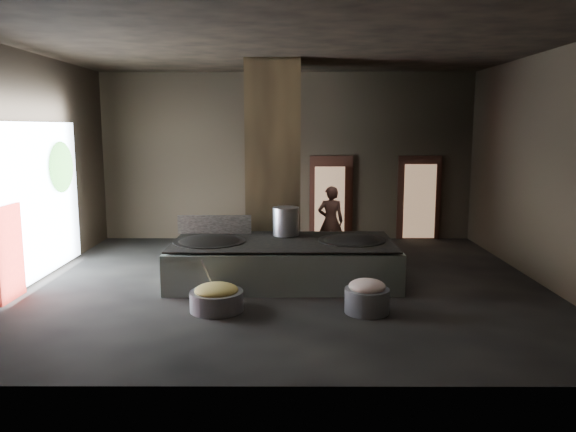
{
  "coord_description": "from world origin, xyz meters",
  "views": [
    {
      "loc": [
        0.06,
        -10.77,
        3.05
      ],
      "look_at": [
        0.03,
        0.57,
        1.25
      ],
      "focal_mm": 35.0,
      "sensor_mm": 36.0,
      "label": 1
    }
  ],
  "objects_px": {
    "hearth_platform": "(283,263)",
    "wok_right": "(351,244)",
    "meat_basin": "(367,301)",
    "stock_pot": "(286,221)",
    "wok_left": "(209,245)",
    "cook": "(331,221)",
    "veg_basin": "(217,301)"
  },
  "relations": [
    {
      "from": "wok_right",
      "to": "stock_pot",
      "type": "relative_size",
      "value": 2.25
    },
    {
      "from": "meat_basin",
      "to": "wok_right",
      "type": "bearing_deg",
      "value": 91.82
    },
    {
      "from": "hearth_platform",
      "to": "cook",
      "type": "relative_size",
      "value": 2.63
    },
    {
      "from": "cook",
      "to": "veg_basin",
      "type": "xyz_separation_m",
      "value": [
        -2.2,
        -4.02,
        -0.68
      ]
    },
    {
      "from": "wok_left",
      "to": "meat_basin",
      "type": "xyz_separation_m",
      "value": [
        2.86,
        -1.83,
        -0.55
      ]
    },
    {
      "from": "wok_right",
      "to": "stock_pot",
      "type": "bearing_deg",
      "value": 158.96
    },
    {
      "from": "veg_basin",
      "to": "wok_left",
      "type": "bearing_deg",
      "value": 101.5
    },
    {
      "from": "wok_right",
      "to": "veg_basin",
      "type": "xyz_separation_m",
      "value": [
        -2.45,
        -1.83,
        -0.58
      ]
    },
    {
      "from": "wok_right",
      "to": "meat_basin",
      "type": "xyz_separation_m",
      "value": [
        0.06,
        -1.93,
        -0.55
      ]
    },
    {
      "from": "hearth_platform",
      "to": "wok_left",
      "type": "relative_size",
      "value": 3.17
    },
    {
      "from": "stock_pot",
      "to": "veg_basin",
      "type": "relative_size",
      "value": 0.64
    },
    {
      "from": "hearth_platform",
      "to": "wok_right",
      "type": "relative_size",
      "value": 3.41
    },
    {
      "from": "wok_left",
      "to": "meat_basin",
      "type": "bearing_deg",
      "value": -32.55
    },
    {
      "from": "cook",
      "to": "stock_pot",
      "type": "bearing_deg",
      "value": 56.94
    },
    {
      "from": "wok_right",
      "to": "meat_basin",
      "type": "height_order",
      "value": "wok_right"
    },
    {
      "from": "wok_left",
      "to": "stock_pot",
      "type": "relative_size",
      "value": 2.42
    },
    {
      "from": "wok_right",
      "to": "veg_basin",
      "type": "relative_size",
      "value": 1.45
    },
    {
      "from": "cook",
      "to": "meat_basin",
      "type": "xyz_separation_m",
      "value": [
        0.31,
        -4.12,
        -0.64
      ]
    },
    {
      "from": "hearth_platform",
      "to": "veg_basin",
      "type": "height_order",
      "value": "hearth_platform"
    },
    {
      "from": "stock_pot",
      "to": "wok_right",
      "type": "bearing_deg",
      "value": -21.04
    },
    {
      "from": "stock_pot",
      "to": "veg_basin",
      "type": "bearing_deg",
      "value": -116.25
    },
    {
      "from": "veg_basin",
      "to": "meat_basin",
      "type": "bearing_deg",
      "value": -2.22
    },
    {
      "from": "wok_left",
      "to": "veg_basin",
      "type": "xyz_separation_m",
      "value": [
        0.35,
        -1.73,
        -0.58
      ]
    },
    {
      "from": "wok_right",
      "to": "cook",
      "type": "height_order",
      "value": "cook"
    },
    {
      "from": "wok_left",
      "to": "wok_right",
      "type": "bearing_deg",
      "value": 2.05
    },
    {
      "from": "hearth_platform",
      "to": "veg_basin",
      "type": "xyz_separation_m",
      "value": [
        -1.1,
        -1.78,
        -0.22
      ]
    },
    {
      "from": "wok_right",
      "to": "cook",
      "type": "bearing_deg",
      "value": 96.43
    },
    {
      "from": "hearth_platform",
      "to": "cook",
      "type": "distance_m",
      "value": 2.54
    },
    {
      "from": "stock_pot",
      "to": "hearth_platform",
      "type": "bearing_deg",
      "value": -95.19
    },
    {
      "from": "hearth_platform",
      "to": "wok_left",
      "type": "xyz_separation_m",
      "value": [
        -1.45,
        -0.05,
        0.37
      ]
    },
    {
      "from": "hearth_platform",
      "to": "stock_pot",
      "type": "distance_m",
      "value": 0.93
    },
    {
      "from": "stock_pot",
      "to": "cook",
      "type": "height_order",
      "value": "cook"
    }
  ]
}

